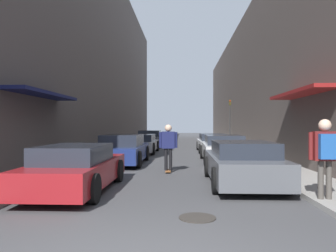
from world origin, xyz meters
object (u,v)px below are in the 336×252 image
(parked_car_left_1, at_px, (123,150))
(parked_car_right_0, at_px, (242,163))
(parked_car_right_1, at_px, (223,149))
(manhole_cover, at_px, (197,218))
(parked_car_left_0, at_px, (77,168))
(parked_car_left_2, at_px, (141,144))
(traffic_light, at_px, (230,117))
(parked_car_right_2, at_px, (212,143))
(parked_car_left_3, at_px, (150,139))
(skateboarder, at_px, (168,143))
(pedestrian, at_px, (325,149))

(parked_car_left_1, xyz_separation_m, parked_car_right_0, (4.43, -4.95, -0.02))
(parked_car_left_1, xyz_separation_m, parked_car_right_1, (4.60, 1.01, -0.02))
(parked_car_right_0, relative_size, manhole_cover, 6.42)
(parked_car_left_0, bearing_deg, parked_car_right_0, 14.12)
(parked_car_right_1, bearing_deg, parked_car_left_2, 133.25)
(parked_car_left_1, bearing_deg, manhole_cover, -70.76)
(parked_car_left_0, distance_m, parked_car_right_0, 4.70)
(parked_car_right_0, xyz_separation_m, traffic_light, (2.03, 16.81, 1.75))
(parked_car_right_2, bearing_deg, parked_car_left_1, -123.40)
(parked_car_left_3, bearing_deg, manhole_cover, -81.71)
(parked_car_left_1, relative_size, parked_car_right_2, 0.99)
(parked_car_left_2, distance_m, skateboarder, 8.69)
(parked_car_left_1, height_order, parked_car_left_3, same)
(parked_car_right_2, height_order, manhole_cover, parked_car_right_2)
(parked_car_right_0, relative_size, traffic_light, 1.22)
(manhole_cover, bearing_deg, parked_car_left_1, 109.24)
(parked_car_right_0, xyz_separation_m, parked_car_right_1, (0.17, 5.97, 0.00))
(parked_car_left_1, height_order, parked_car_left_2, parked_car_left_1)
(parked_car_left_0, bearing_deg, parked_car_left_1, 88.80)
(parked_car_right_1, relative_size, manhole_cover, 6.70)
(parked_car_left_3, distance_m, parked_car_right_0, 17.09)
(traffic_light, bearing_deg, parked_car_right_2, -110.87)
(parked_car_right_0, bearing_deg, parked_car_right_1, 88.40)
(parked_car_right_2, bearing_deg, skateboarder, -104.48)
(parked_car_left_2, height_order, parked_car_left_3, parked_car_left_3)
(parked_car_right_1, bearing_deg, parked_car_right_2, 89.91)
(pedestrian, bearing_deg, parked_car_left_3, 107.03)
(skateboarder, bearing_deg, traffic_light, 73.30)
(parked_car_left_2, relative_size, parked_car_right_2, 1.00)
(manhole_cover, bearing_deg, traffic_light, 80.22)
(parked_car_left_3, distance_m, traffic_light, 6.66)
(pedestrian, bearing_deg, parked_car_left_0, 168.53)
(parked_car_left_0, relative_size, parked_car_right_0, 1.02)
(parked_car_left_0, height_order, parked_car_right_0, parked_car_right_0)
(parked_car_right_2, height_order, pedestrian, pedestrian)
(skateboarder, bearing_deg, manhole_cover, -82.19)
(parked_car_left_2, bearing_deg, parked_car_right_1, -46.75)
(pedestrian, bearing_deg, parked_car_right_0, 120.56)
(parked_car_left_3, height_order, skateboarder, skateboarder)
(parked_car_left_3, xyz_separation_m, traffic_light, (6.42, 0.30, 1.73))
(parked_car_right_0, height_order, traffic_light, traffic_light)
(parked_car_left_3, distance_m, pedestrian, 19.74)
(traffic_light, relative_size, pedestrian, 2.09)
(parked_car_right_1, height_order, manhole_cover, parked_car_right_1)
(parked_car_right_0, height_order, parked_car_right_2, parked_car_right_0)
(parked_car_right_0, relative_size, parked_car_right_2, 0.93)
(parked_car_left_0, bearing_deg, traffic_light, 69.84)
(parked_car_right_1, relative_size, parked_car_right_2, 0.97)
(parked_car_left_0, relative_size, skateboarder, 2.58)
(parked_car_left_0, bearing_deg, skateboarder, 57.41)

